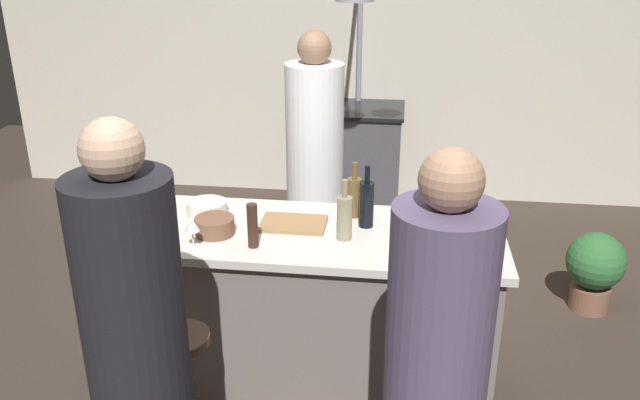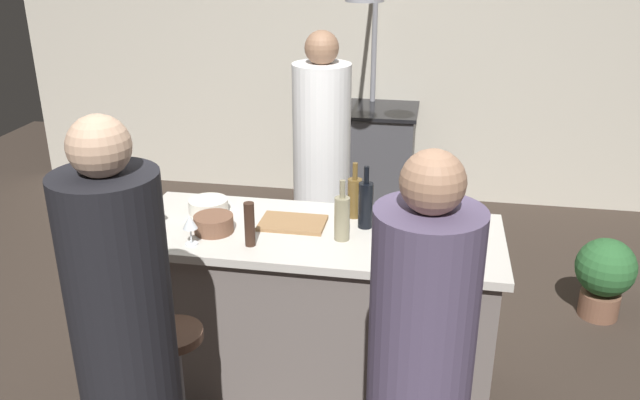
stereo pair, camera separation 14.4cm
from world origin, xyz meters
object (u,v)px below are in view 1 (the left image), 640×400
object	(u,v)px
guest_left	(139,365)
pepper_mill	(253,226)
stove_range	(355,158)
bar_stool_left	(184,394)
wine_glass_near_right_guest	(192,226)
cutting_board	(293,224)
mixing_bowl_wooden	(215,226)
wine_bottle_white	(344,217)
mixing_bowl_ceramic	(207,208)
guest_right	(434,395)
potted_plant	(595,267)
wine_glass_near_left_guest	(154,207)
wine_bottle_red	(137,220)
wine_bottle_amber	(354,196)
wine_bottle_green	(428,210)
wine_bottle_dark	(366,203)
chef	(315,177)

from	to	relation	value
guest_left	pepper_mill	distance (m)	0.84
stove_range	bar_stool_left	distance (m)	3.11
bar_stool_left	wine_glass_near_right_guest	xyz separation A→B (m)	(-0.04, 0.38, 0.63)
cutting_board	mixing_bowl_wooden	bearing A→B (deg)	-157.88
wine_bottle_white	mixing_bowl_ceramic	xyz separation A→B (m)	(-0.72, 0.20, -0.08)
stove_range	wine_glass_near_right_guest	distance (m)	2.80
bar_stool_left	mixing_bowl_ceramic	xyz separation A→B (m)	(-0.08, 0.75, 0.56)
guest_right	potted_plant	xyz separation A→B (m)	(1.09, 1.95, -0.47)
guest_left	pepper_mill	size ratio (longest dim) A/B	8.13
guest_left	potted_plant	world-z (taller)	guest_left
stove_range	wine_glass_near_left_guest	xyz separation A→B (m)	(-0.78, -2.50, 0.56)
bar_stool_left	wine_bottle_red	world-z (taller)	wine_bottle_red
wine_bottle_amber	pepper_mill	bearing A→B (deg)	-136.18
wine_bottle_green	guest_right	bearing A→B (deg)	-89.43
potted_plant	mixing_bowl_wooden	xyz separation A→B (m)	(-2.10, -1.07, 0.64)
bar_stool_left	wine_bottle_dark	bearing A→B (deg)	44.28
pepper_mill	wine_bottle_amber	bearing A→B (deg)	43.82
wine_bottle_white	stove_range	bearing A→B (deg)	93.24
guest_left	potted_plant	xyz separation A→B (m)	(2.13, 1.96, -0.49)
guest_left	cutting_board	distance (m)	1.11
bar_stool_left	cutting_board	distance (m)	0.94
cutting_board	stove_range	bearing A→B (deg)	87.17
wine_bottle_green	wine_bottle_dark	xyz separation A→B (m)	(-0.29, 0.02, 0.01)
guest_left	mixing_bowl_wooden	world-z (taller)	guest_left
stove_range	potted_plant	bearing A→B (deg)	-42.21
wine_bottle_dark	wine_glass_near_right_guest	size ratio (longest dim) A/B	2.14
wine_bottle_amber	wine_bottle_green	bearing A→B (deg)	-20.60
wine_glass_near_left_guest	wine_glass_near_right_guest	distance (m)	0.31
chef	pepper_mill	size ratio (longest dim) A/B	8.12
wine_bottle_amber	wine_bottle_dark	xyz separation A→B (m)	(0.07, -0.11, 0.01)
chef	stove_range	bearing A→B (deg)	84.00
guest_right	wine_bottle_white	distance (m)	1.02
wine_bottle_white	wine_glass_near_right_guest	bearing A→B (deg)	-165.35
pepper_mill	chef	bearing A→B (deg)	84.84
wine_bottle_amber	wine_glass_near_left_guest	xyz separation A→B (m)	(-0.95, -0.26, -0.00)
wine_bottle_dark	pepper_mill	bearing A→B (deg)	-149.25
wine_bottle_amber	wine_glass_near_left_guest	size ratio (longest dim) A/B	1.96
guest_left	wine_bottle_amber	bearing A→B (deg)	60.42
wine_bottle_dark	wine_glass_near_left_guest	xyz separation A→B (m)	(-1.01, -0.14, -0.02)
wine_bottle_white	mixing_bowl_ceramic	distance (m)	0.75
wine_bottle_red	chef	bearing A→B (deg)	63.81
stove_range	wine_bottle_amber	size ratio (longest dim) A/B	3.11
guest_right	mixing_bowl_wooden	xyz separation A→B (m)	(-1.01, 0.88, 0.18)
guest_left	mixing_bowl_ceramic	size ratio (longest dim) A/B	8.45
stove_range	cutting_board	world-z (taller)	cutting_board
wine_bottle_red	wine_glass_near_left_guest	size ratio (longest dim) A/B	2.22
wine_glass_near_left_guest	wine_glass_near_right_guest	xyz separation A→B (m)	(0.25, -0.19, 0.00)
cutting_board	wine_bottle_green	bearing A→B (deg)	1.50
bar_stool_left	wine_glass_near_left_guest	world-z (taller)	wine_glass_near_left_guest
bar_stool_left	wine_bottle_amber	distance (m)	1.23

